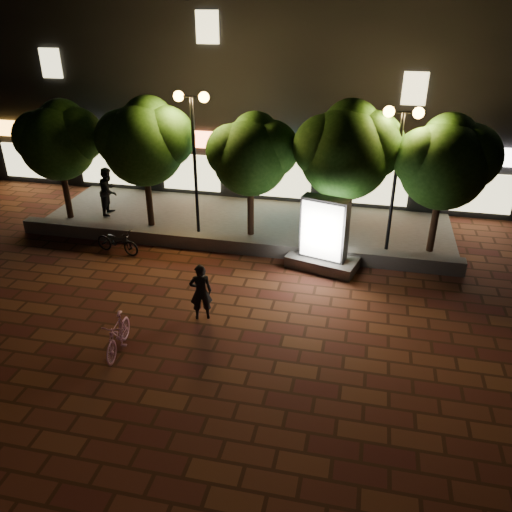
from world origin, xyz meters
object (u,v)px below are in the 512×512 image
(tree_right, at_px, (348,148))
(street_lamp_right, at_px, (400,143))
(tree_left, at_px, (145,139))
(tree_far_left, at_px, (59,138))
(tree_mid, at_px, (252,152))
(scooter_pink, at_px, (118,335))
(pedestrian, at_px, (109,191))
(scooter_parked, at_px, (117,241))
(tree_far_right, at_px, (446,160))
(rider, at_px, (201,292))
(street_lamp_left, at_px, (193,128))
(ad_kiosk, at_px, (324,240))

(tree_right, xyz_separation_m, street_lamp_right, (1.64, -0.26, 0.33))
(tree_right, bearing_deg, tree_left, -180.00)
(tree_far_left, distance_m, tree_left, 3.51)
(tree_left, height_order, tree_right, tree_right)
(tree_mid, distance_m, scooter_pink, 8.28)
(pedestrian, bearing_deg, scooter_parked, -155.94)
(tree_far_right, relative_size, rider, 2.78)
(tree_far_right, relative_size, street_lamp_right, 0.96)
(tree_left, distance_m, rider, 7.35)
(tree_left, distance_m, street_lamp_left, 2.05)
(tree_far_left, distance_m, scooter_pink, 9.92)
(tree_far_right, distance_m, rider, 9.14)
(tree_mid, relative_size, scooter_pink, 2.67)
(street_lamp_left, xyz_separation_m, pedestrian, (-4.06, 0.93, -2.97))
(tree_far_left, xyz_separation_m, street_lamp_left, (5.45, -0.26, 0.74))
(tree_far_right, bearing_deg, pedestrian, 176.99)
(street_lamp_right, height_order, scooter_pink, street_lamp_right)
(street_lamp_left, xyz_separation_m, rider, (1.88, -5.45, -3.17))
(tree_far_left, xyz_separation_m, pedestrian, (1.39, 0.66, -2.24))
(street_lamp_right, relative_size, scooter_pink, 2.96)
(rider, bearing_deg, street_lamp_right, -154.18)
(street_lamp_left, bearing_deg, tree_far_left, 177.24)
(tree_left, xyz_separation_m, street_lamp_right, (8.95, -0.26, 0.45))
(tree_left, relative_size, ad_kiosk, 1.95)
(tree_left, bearing_deg, tree_far_right, -0.00)
(tree_left, height_order, tree_mid, tree_left)
(tree_right, bearing_deg, pedestrian, 175.97)
(tree_mid, height_order, tree_far_right, tree_far_right)
(tree_far_left, bearing_deg, scooter_parked, -37.61)
(tree_far_right, height_order, ad_kiosk, tree_far_right)
(tree_far_left, distance_m, scooter_parked, 4.93)
(tree_far_right, distance_m, street_lamp_left, 8.58)
(tree_far_right, bearing_deg, tree_far_left, -180.00)
(tree_far_left, xyz_separation_m, tree_left, (3.50, 0.00, 0.15))
(street_lamp_right, bearing_deg, tree_mid, 176.96)
(tree_right, distance_m, tree_far_right, 3.20)
(tree_mid, distance_m, tree_right, 3.32)
(tree_mid, relative_size, street_lamp_left, 0.87)
(rider, bearing_deg, tree_left, -77.17)
(rider, distance_m, scooter_parked, 5.27)
(ad_kiosk, height_order, rider, ad_kiosk)
(street_lamp_right, xyz_separation_m, scooter_pink, (-6.74, -7.36, -3.39))
(tree_left, bearing_deg, ad_kiosk, -16.10)
(tree_left, xyz_separation_m, tree_mid, (4.00, -0.00, -0.23))
(tree_right, relative_size, scooter_parked, 2.94)
(tree_far_right, distance_m, scooter_pink, 11.62)
(tree_far_right, xyz_separation_m, street_lamp_left, (-8.55, -0.26, 0.66))
(tree_far_right, xyz_separation_m, pedestrian, (-12.61, 0.66, -2.32))
(tree_left, xyz_separation_m, tree_far_right, (10.50, -0.00, -0.08))
(tree_left, height_order, street_lamp_left, street_lamp_left)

